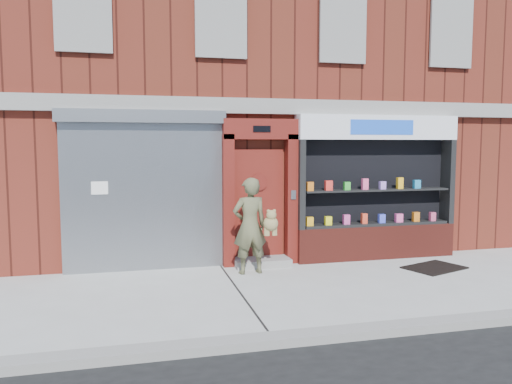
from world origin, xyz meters
name	(u,v)px	position (x,y,z in m)	size (l,w,h in m)	color
ground	(330,287)	(0.00, 0.00, 0.00)	(80.00, 80.00, 0.00)	#9E9E99
curb	(395,329)	(0.00, -2.15, 0.06)	(60.00, 0.30, 0.12)	gray
building	(250,87)	(0.00, 5.99, 4.00)	(12.00, 8.16, 8.00)	#5F1F15
shutter_bay	(144,181)	(-3.00, 1.93, 1.72)	(3.10, 0.30, 3.04)	gray
red_door_bay	(260,192)	(-0.75, 1.86, 1.46)	(1.52, 0.58, 2.90)	#5A140F
pharmacy_bay	(376,194)	(1.75, 1.81, 1.37)	(3.50, 0.41, 3.00)	maroon
woman	(251,226)	(-1.09, 1.19, 0.90)	(0.86, 0.49, 1.79)	brown
doormat	(434,268)	(2.46, 0.70, 0.01)	(1.10, 0.77, 0.03)	black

